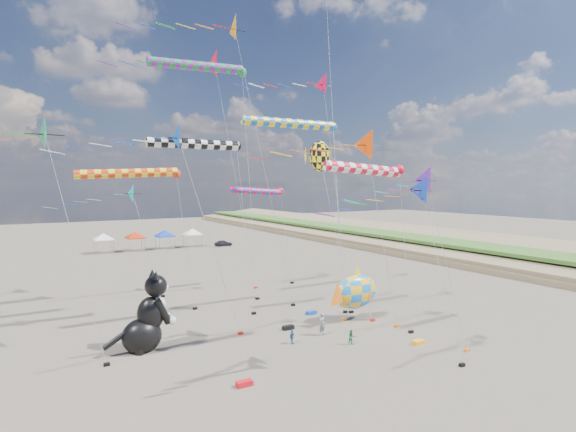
{
  "coord_description": "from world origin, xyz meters",
  "views": [
    {
      "loc": [
        -17.35,
        -17.99,
        11.21
      ],
      "look_at": [
        0.5,
        12.0,
        8.77
      ],
      "focal_mm": 28.0,
      "sensor_mm": 36.0,
      "label": 1
    }
  ],
  "objects_px": {
    "cat_inflatable": "(146,311)",
    "fish_inflatable": "(355,292)",
    "child_green": "(352,337)",
    "child_blue": "(292,337)",
    "parked_car": "(223,243)",
    "person_adult": "(322,324)"
  },
  "relations": [
    {
      "from": "cat_inflatable",
      "to": "fish_inflatable",
      "type": "bearing_deg",
      "value": -7.83
    },
    {
      "from": "child_green",
      "to": "child_blue",
      "type": "bearing_deg",
      "value": 166.07
    },
    {
      "from": "parked_car",
      "to": "child_green",
      "type": "bearing_deg",
      "value": 175.2
    },
    {
      "from": "cat_inflatable",
      "to": "child_green",
      "type": "xyz_separation_m",
      "value": [
        12.58,
        -6.37,
        -2.18
      ]
    },
    {
      "from": "person_adult",
      "to": "child_blue",
      "type": "bearing_deg",
      "value": 168.65
    },
    {
      "from": "fish_inflatable",
      "to": "parked_car",
      "type": "relative_size",
      "value": 1.76
    },
    {
      "from": "child_blue",
      "to": "cat_inflatable",
      "type": "bearing_deg",
      "value": 124.46
    },
    {
      "from": "cat_inflatable",
      "to": "child_blue",
      "type": "xyz_separation_m",
      "value": [
        9.09,
        -4.07,
        -2.19
      ]
    },
    {
      "from": "child_blue",
      "to": "parked_car",
      "type": "bearing_deg",
      "value": 41.33
    },
    {
      "from": "person_adult",
      "to": "parked_car",
      "type": "relative_size",
      "value": 0.53
    },
    {
      "from": "person_adult",
      "to": "child_blue",
      "type": "height_order",
      "value": "person_adult"
    },
    {
      "from": "fish_inflatable",
      "to": "parked_car",
      "type": "xyz_separation_m",
      "value": [
        8.04,
        47.48,
        -1.85
      ]
    },
    {
      "from": "cat_inflatable",
      "to": "person_adult",
      "type": "height_order",
      "value": "cat_inflatable"
    },
    {
      "from": "fish_inflatable",
      "to": "person_adult",
      "type": "distance_m",
      "value": 5.04
    },
    {
      "from": "fish_inflatable",
      "to": "parked_car",
      "type": "bearing_deg",
      "value": 80.39
    },
    {
      "from": "child_blue",
      "to": "parked_car",
      "type": "relative_size",
      "value": 0.32
    },
    {
      "from": "child_green",
      "to": "fish_inflatable",
      "type": "bearing_deg",
      "value": 67.83
    },
    {
      "from": "person_adult",
      "to": "fish_inflatable",
      "type": "bearing_deg",
      "value": 1.5
    },
    {
      "from": "child_green",
      "to": "child_blue",
      "type": "distance_m",
      "value": 4.18
    },
    {
      "from": "person_adult",
      "to": "child_blue",
      "type": "relative_size",
      "value": 1.65
    },
    {
      "from": "child_green",
      "to": "cat_inflatable",
      "type": "bearing_deg",
      "value": 172.6
    },
    {
      "from": "fish_inflatable",
      "to": "child_green",
      "type": "height_order",
      "value": "fish_inflatable"
    }
  ]
}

